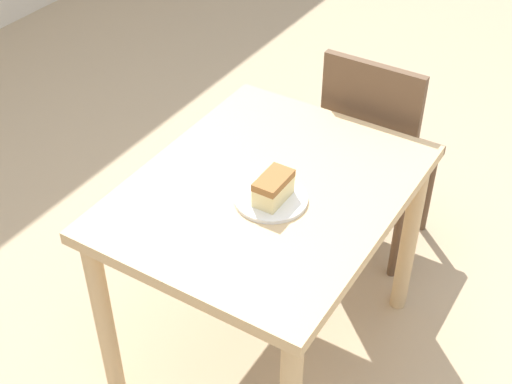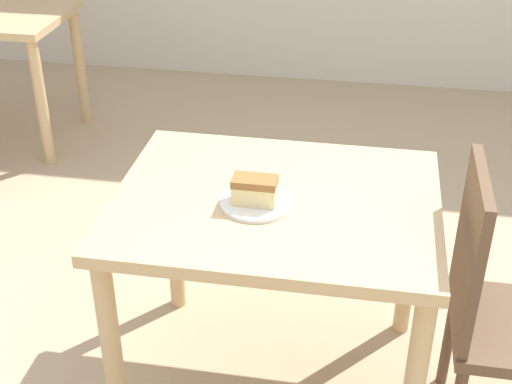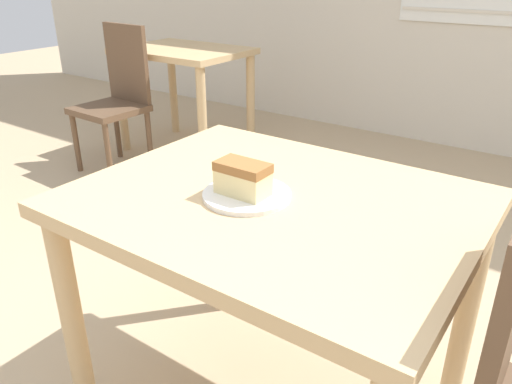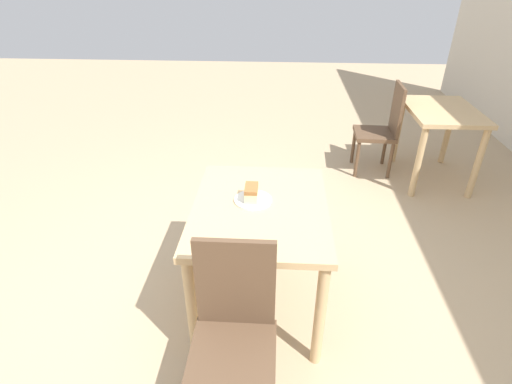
# 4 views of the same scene
# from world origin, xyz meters

# --- Properties ---
(dining_table_near) EXTENTS (0.97, 0.77, 0.74)m
(dining_table_near) POSITION_xyz_m (0.00, 0.17, 0.63)
(dining_table_near) COLOR tan
(dining_table_near) RESTS_ON ground_plane
(dining_table_far) EXTENTS (0.86, 0.63, 0.73)m
(dining_table_far) POSITION_xyz_m (-1.81, 1.81, 0.60)
(dining_table_far) COLOR tan
(dining_table_far) RESTS_ON ground_plane
(chair_far_corner) EXTENTS (0.41, 0.41, 0.92)m
(chair_far_corner) POSITION_xyz_m (-1.95, 1.31, 0.48)
(chair_far_corner) COLOR brown
(chair_far_corner) RESTS_ON ground_plane
(plate) EXTENTS (0.22, 0.22, 0.01)m
(plate) POSITION_xyz_m (-0.05, 0.13, 0.74)
(plate) COLOR white
(plate) RESTS_ON dining_table_near
(cake_slice) EXTENTS (0.13, 0.07, 0.08)m
(cake_slice) POSITION_xyz_m (-0.05, 0.12, 0.79)
(cake_slice) COLOR beige
(cake_slice) RESTS_ON plate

